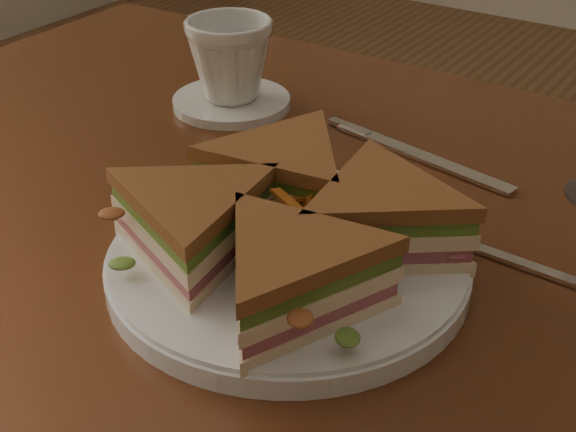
{
  "coord_description": "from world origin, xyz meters",
  "views": [
    {
      "loc": [
        0.27,
        -0.46,
        1.1
      ],
      "look_at": [
        -0.01,
        -0.05,
        0.8
      ],
      "focal_mm": 50.0,
      "sensor_mm": 36.0,
      "label": 1
    }
  ],
  "objects_px": {
    "knife": "(409,152)",
    "spoon": "(427,229)",
    "coffee_cup": "(230,60)",
    "table": "(328,344)",
    "saucer": "(232,102)",
    "sandwich_wedges": "(288,222)",
    "plate": "(288,264)"
  },
  "relations": [
    {
      "from": "spoon",
      "to": "saucer",
      "type": "distance_m",
      "value": 0.31
    },
    {
      "from": "sandwich_wedges",
      "to": "coffee_cup",
      "type": "relative_size",
      "value": 3.4
    },
    {
      "from": "plate",
      "to": "knife",
      "type": "relative_size",
      "value": 1.28
    },
    {
      "from": "sandwich_wedges",
      "to": "plate",
      "type": "bearing_deg",
      "value": 150.26
    },
    {
      "from": "sandwich_wedges",
      "to": "spoon",
      "type": "height_order",
      "value": "sandwich_wedges"
    },
    {
      "from": "spoon",
      "to": "knife",
      "type": "bearing_deg",
      "value": 124.75
    },
    {
      "from": "spoon",
      "to": "coffee_cup",
      "type": "relative_size",
      "value": 1.98
    },
    {
      "from": "plate",
      "to": "coffee_cup",
      "type": "bearing_deg",
      "value": 134.9
    },
    {
      "from": "spoon",
      "to": "saucer",
      "type": "bearing_deg",
      "value": 160.43
    },
    {
      "from": "coffee_cup",
      "to": "spoon",
      "type": "bearing_deg",
      "value": -15.11
    },
    {
      "from": "knife",
      "to": "coffee_cup",
      "type": "distance_m",
      "value": 0.22
    },
    {
      "from": "plate",
      "to": "spoon",
      "type": "bearing_deg",
      "value": 59.8
    },
    {
      "from": "plate",
      "to": "saucer",
      "type": "distance_m",
      "value": 0.32
    },
    {
      "from": "table",
      "to": "coffee_cup",
      "type": "bearing_deg",
      "value": 142.6
    },
    {
      "from": "plate",
      "to": "knife",
      "type": "distance_m",
      "value": 0.23
    },
    {
      "from": "table",
      "to": "sandwich_wedges",
      "type": "xyz_separation_m",
      "value": [
        -0.01,
        -0.05,
        0.14
      ]
    },
    {
      "from": "plate",
      "to": "sandwich_wedges",
      "type": "bearing_deg",
      "value": -29.74
    },
    {
      "from": "table",
      "to": "plate",
      "type": "xyz_separation_m",
      "value": [
        -0.01,
        -0.05,
        0.11
      ]
    },
    {
      "from": "table",
      "to": "spoon",
      "type": "relative_size",
      "value": 6.52
    },
    {
      "from": "table",
      "to": "plate",
      "type": "relative_size",
      "value": 4.4
    },
    {
      "from": "table",
      "to": "plate",
      "type": "bearing_deg",
      "value": -102.43
    },
    {
      "from": "knife",
      "to": "saucer",
      "type": "height_order",
      "value": "saucer"
    },
    {
      "from": "plate",
      "to": "coffee_cup",
      "type": "height_order",
      "value": "coffee_cup"
    },
    {
      "from": "sandwich_wedges",
      "to": "spoon",
      "type": "relative_size",
      "value": 1.71
    },
    {
      "from": "knife",
      "to": "table",
      "type": "bearing_deg",
      "value": -72.41
    },
    {
      "from": "table",
      "to": "saucer",
      "type": "relative_size",
      "value": 9.4
    },
    {
      "from": "plate",
      "to": "saucer",
      "type": "height_order",
      "value": "plate"
    },
    {
      "from": "saucer",
      "to": "coffee_cup",
      "type": "xyz_separation_m",
      "value": [
        0.0,
        0.0,
        0.05
      ]
    },
    {
      "from": "saucer",
      "to": "table",
      "type": "bearing_deg",
      "value": -37.4
    },
    {
      "from": "knife",
      "to": "spoon",
      "type": "bearing_deg",
      "value": -47.25
    },
    {
      "from": "table",
      "to": "spoon",
      "type": "distance_m",
      "value": 0.13
    },
    {
      "from": "table",
      "to": "knife",
      "type": "distance_m",
      "value": 0.21
    }
  ]
}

